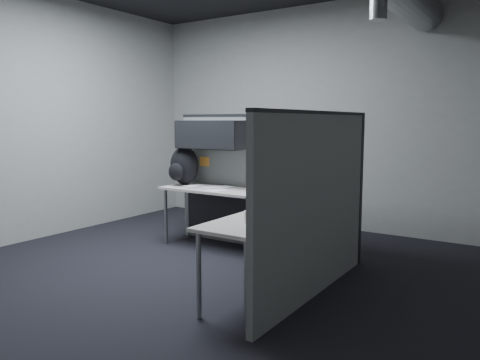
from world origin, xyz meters
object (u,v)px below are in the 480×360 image
Objects in this scene: desk at (253,207)px; monitor at (314,175)px; phone at (268,213)px; backpack at (184,166)px; keyboard at (266,199)px.

desk is 0.73m from monitor.
backpack is at bearing 140.19° from phone.
monitor is 1.20m from phone.
monitor reaches higher than keyboard.
desk is 1.10m from phone.
backpack is at bearing 164.87° from desk.
backpack is (-1.26, 0.34, 0.36)m from desk.
backpack reaches higher than desk.
backpack is (-1.82, 0.03, 0.00)m from monitor.
keyboard is at bearing 1.33° from backpack.
desk is at bearing 152.17° from keyboard.
phone reaches higher than desk.
keyboard is 0.83m from phone.
keyboard is 1.60m from backpack.
monitor is (0.56, 0.32, 0.36)m from desk.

